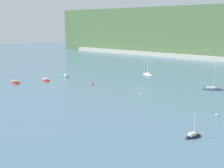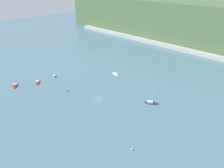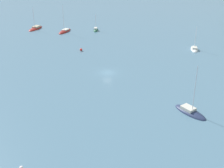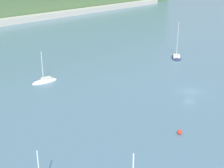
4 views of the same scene
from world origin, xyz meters
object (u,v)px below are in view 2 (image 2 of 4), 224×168
sailboat_2 (151,103)px  sailboat_5 (54,76)px  sailboat_1 (116,74)px  mooring_buoy_0 (67,91)px  sailboat_4 (38,82)px  sailboat_3 (15,86)px  mooring_buoy_1 (132,149)px

sailboat_2 → sailboat_5: size_ratio=1.60×
sailboat_1 → sailboat_5: size_ratio=1.16×
mooring_buoy_0 → sailboat_4: bearing=-163.4°
sailboat_3 → mooring_buoy_0: sailboat_3 is taller
mooring_buoy_0 → sailboat_1: bearing=87.9°
sailboat_5 → mooring_buoy_1: (84.27, -14.58, 0.24)m
sailboat_5 → mooring_buoy_1: 85.52m
sailboat_4 → mooring_buoy_0: bearing=42.7°
mooring_buoy_0 → mooring_buoy_1: 60.00m
sailboat_3 → sailboat_5: bearing=105.4°
sailboat_1 → mooring_buoy_1: sailboat_1 is taller
sailboat_2 → sailboat_3: (-72.06, -44.76, -0.02)m
sailboat_3 → mooring_buoy_0: 35.15m
sailboat_1 → sailboat_4: (-25.34, -46.19, -0.02)m
mooring_buoy_1 → sailboat_1: bearing=140.3°
sailboat_2 → sailboat_4: size_ratio=1.04×
sailboat_1 → sailboat_5: 42.61m
sailboat_1 → sailboat_4: sailboat_4 is taller
sailboat_4 → mooring_buoy_1: sailboat_4 is taller
sailboat_5 → sailboat_1: bearing=-121.5°
sailboat_4 → sailboat_3: bearing=-86.3°
sailboat_2 → mooring_buoy_0: sailboat_2 is taller
mooring_buoy_1 → mooring_buoy_0: bearing=171.4°
sailboat_4 → mooring_buoy_0: 24.94m
sailboat_2 → mooring_buoy_1: size_ratio=17.61×
sailboat_5 → mooring_buoy_1: size_ratio=11.01×
sailboat_1 → mooring_buoy_1: size_ratio=12.73×
sailboat_3 → mooring_buoy_0: size_ratio=11.30×
sailboat_3 → mooring_buoy_1: (88.43, 10.76, 0.24)m
sailboat_1 → mooring_buoy_1: (57.88, -48.03, 0.25)m
sailboat_1 → mooring_buoy_0: sailboat_1 is taller
sailboat_3 → sailboat_1: bearing=87.3°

